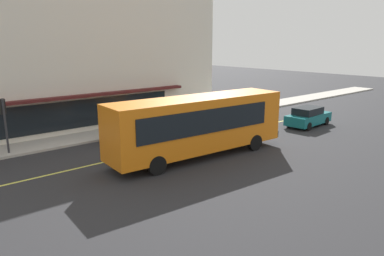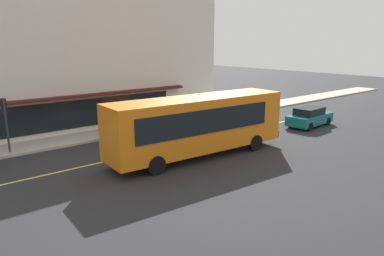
{
  "view_description": "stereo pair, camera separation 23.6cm",
  "coord_description": "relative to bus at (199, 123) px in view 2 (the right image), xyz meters",
  "views": [
    {
      "loc": [
        -12.11,
        -17.74,
        6.54
      ],
      "look_at": [
        1.24,
        -2.03,
        1.6
      ],
      "focal_mm": 33.71,
      "sensor_mm": 36.0,
      "label": 1
    },
    {
      "loc": [
        -11.93,
        -17.89,
        6.54
      ],
      "look_at": [
        1.24,
        -2.03,
        1.6
      ],
      "focal_mm": 33.71,
      "sensor_mm": 36.0,
      "label": 2
    }
  ],
  "objects": [
    {
      "name": "ground",
      "position": [
        -1.28,
        2.61,
        -1.99
      ],
      "size": [
        120.0,
        120.0,
        0.0
      ],
      "primitive_type": "plane",
      "color": "#28282B"
    },
    {
      "name": "car_silver",
      "position": [
        -0.87,
        5.77,
        -1.24
      ],
      "size": [
        4.39,
        2.04,
        1.52
      ],
      "color": "#B7BABF",
      "rests_on": "ground"
    },
    {
      "name": "bus",
      "position": [
        0.0,
        0.0,
        0.0
      ],
      "size": [
        11.26,
        3.2,
        3.5
      ],
      "color": "orange",
      "rests_on": "ground"
    },
    {
      "name": "lane_centre_stripe",
      "position": [
        -1.28,
        2.61,
        -1.98
      ],
      "size": [
        36.0,
        0.16,
        0.01
      ],
      "primitive_type": "cube",
      "color": "#D8D14C",
      "rests_on": "ground"
    },
    {
      "name": "pedestrian_at_corner",
      "position": [
        2.39,
        8.84,
        -0.75
      ],
      "size": [
        0.34,
        0.34,
        1.8
      ],
      "color": "black",
      "rests_on": "sidewalk"
    },
    {
      "name": "traffic_light",
      "position": [
        -8.46,
        7.57,
        0.55
      ],
      "size": [
        0.3,
        0.52,
        3.2
      ],
      "color": "#2D2D33",
      "rests_on": "sidewalk"
    },
    {
      "name": "storefront_building",
      "position": [
        -3.86,
        13.57,
        3.34
      ],
      "size": [
        27.74,
        8.75,
        10.66
      ],
      "color": "silver",
      "rests_on": "ground"
    },
    {
      "name": "sidewalk",
      "position": [
        -1.28,
        8.14,
        -1.91
      ],
      "size": [
        80.0,
        2.74,
        0.15
      ],
      "primitive_type": "cube",
      "color": "#B2ADA3",
      "rests_on": "ground"
    },
    {
      "name": "car_teal",
      "position": [
        11.8,
        0.24,
        -1.24
      ],
      "size": [
        4.4,
        2.06,
        1.52
      ],
      "color": "#14666B",
      "rests_on": "ground"
    }
  ]
}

